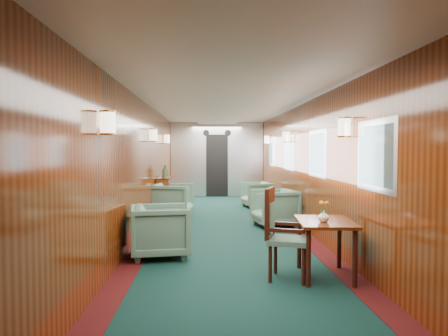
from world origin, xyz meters
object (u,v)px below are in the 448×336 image
Objects in this scene: armchair_left_near at (161,231)px; armchair_left_far at (172,201)px; side_chair at (280,230)px; armchair_right_near at (275,208)px; credenza at (164,195)px; armchair_right_far at (256,194)px; dining_table at (325,230)px.

armchair_left_near is 0.95× the size of armchair_left_far.
side_chair reaches higher than armchair_right_near.
side_chair is 1.25× the size of armchair_left_far.
armchair_right_far is at bearing 26.86° from credenza.
credenza is at bearing 119.56° from dining_table.
credenza reaches higher than side_chair.
side_chair is 4.81m from armchair_left_far.
armchair_left_far is 1.18× the size of armchair_right_far.
armchair_left_near is 3.11m from armchair_right_near.
armchair_right_near is (2.00, 2.38, -0.00)m from armchair_left_near.
armchair_left_far reaches higher than armchair_left_near.
credenza is (-1.85, 5.23, -0.14)m from side_chair.
armchair_left_far is at bearing 127.80° from side_chair.
armchair_left_near is at bearing -32.48° from armchair_right_far.
credenza is 2.92m from armchair_right_near.
armchair_left_near is 1.12× the size of armchair_right_far.
armchair_right_near is at bearing -48.87° from armchair_left_near.
armchair_left_near is 5.66m from armchair_right_far.
dining_table is 5.72m from credenza.
side_chair is 1.88m from armchair_left_near.
armchair_right_far is (2.32, 1.17, -0.11)m from credenza.
armchair_right_far is at bearing -39.50° from armchair_left_far.
side_chair is at bearing -151.95° from armchair_left_far.
armchair_left_near is at bearing -52.16° from armchair_right_near.
armchair_left_far is at bearing -60.02° from armchair_right_far.
side_chair is (-0.54, -0.04, 0.01)m from dining_table.
dining_table reaches higher than armchair_right_far.
credenza is at bearing 27.50° from armchair_left_far.
dining_table is at bearing -126.34° from armchair_left_near.
armchair_right_far is (2.08, 1.87, -0.06)m from armchair_left_far.
armchair_left_far is at bearing -70.98° from credenza.
armchair_left_far is at bearing -7.26° from armchair_left_near.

